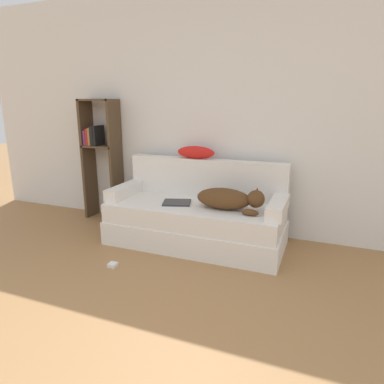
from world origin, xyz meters
name	(u,v)px	position (x,y,z in m)	size (l,w,h in m)	color
wall_back	(230,114)	(0.00, 2.98, 1.35)	(6.82, 0.06, 2.70)	silver
couch	(195,224)	(-0.19, 2.42, 0.22)	(1.84, 0.81, 0.45)	silver
couch_backrest	(206,178)	(-0.19, 2.76, 0.66)	(1.80, 0.15, 0.42)	silver
couch_arm_left	(125,190)	(-1.03, 2.42, 0.51)	(0.15, 0.62, 0.13)	silver
couch_arm_right	(278,207)	(0.66, 2.42, 0.51)	(0.15, 0.62, 0.13)	silver
dog	(229,199)	(0.19, 2.37, 0.55)	(0.68, 0.29, 0.24)	#513319
laptop	(177,203)	(-0.37, 2.36, 0.45)	(0.34, 0.31, 0.02)	#2D2D30
throw_pillow	(196,152)	(-0.31, 2.75, 0.93)	(0.43, 0.15, 0.14)	red
bookshelf	(100,152)	(-1.62, 2.79, 0.87)	(0.46, 0.26, 1.51)	#4C3823
power_adapter	(113,265)	(-0.70, 1.63, 0.02)	(0.08, 0.08, 0.03)	silver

